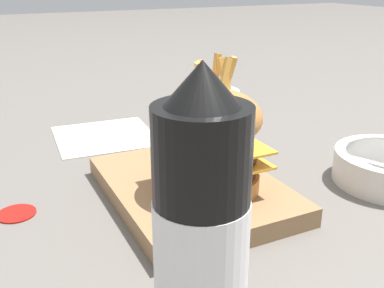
# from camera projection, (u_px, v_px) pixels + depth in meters

# --- Properties ---
(ground_plane) EXTENTS (6.00, 6.00, 0.00)m
(ground_plane) POSITION_uv_depth(u_px,v_px,m) (177.00, 195.00, 0.59)
(ground_plane) COLOR #5B5651
(serving_board) EXTENTS (0.26, 0.20, 0.02)m
(serving_board) POSITION_uv_depth(u_px,v_px,m) (192.00, 189.00, 0.58)
(serving_board) COLOR olive
(serving_board) RESTS_ON ground_plane
(burger) EXTENTS (0.12, 0.12, 0.12)m
(burger) POSITION_uv_depth(u_px,v_px,m) (212.00, 140.00, 0.53)
(burger) COLOR #AD6B33
(burger) RESTS_ON serving_board
(ketchup_bottle) EXTENTS (0.06, 0.06, 0.23)m
(ketchup_bottle) POSITION_uv_depth(u_px,v_px,m) (201.00, 246.00, 0.30)
(ketchup_bottle) COLOR black
(ketchup_bottle) RESTS_ON ground_plane
(fries_basket) EXTENTS (0.09, 0.09, 0.14)m
(fries_basket) POSITION_uv_depth(u_px,v_px,m) (213.00, 109.00, 0.81)
(fries_basket) COLOR #B7B7BC
(fries_basket) RESTS_ON ground_plane
(ketchup_puddle) EXTENTS (0.05, 0.05, 0.00)m
(ketchup_puddle) POSITION_uv_depth(u_px,v_px,m) (16.00, 213.00, 0.54)
(ketchup_puddle) COLOR #9E140F
(ketchup_puddle) RESTS_ON ground_plane
(parchment_square) EXTENTS (0.18, 0.18, 0.00)m
(parchment_square) POSITION_uv_depth(u_px,v_px,m) (105.00, 136.00, 0.80)
(parchment_square) COLOR beige
(parchment_square) RESTS_ON ground_plane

